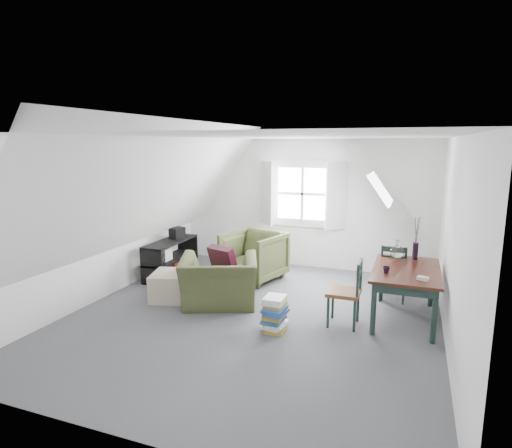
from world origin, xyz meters
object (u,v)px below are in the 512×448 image
at_px(ottoman, 173,286).
at_px(dining_chair_far, 393,271).
at_px(magazine_stack, 275,314).
at_px(dining_table, 406,276).
at_px(dining_chair_near, 347,292).
at_px(armchair_far, 254,279).
at_px(media_shelf, 170,260).
at_px(armchair_near, 219,304).

distance_m(ottoman, dining_chair_far, 3.43).
bearing_deg(magazine_stack, ottoman, 163.25).
bearing_deg(dining_table, ottoman, -169.09).
bearing_deg(dining_chair_near, armchair_far, -137.67).
distance_m(armchair_far, dining_chair_far, 2.44).
bearing_deg(dining_table, armchair_far, 164.36).
bearing_deg(media_shelf, armchair_far, 17.18).
relative_size(ottoman, media_shelf, 0.49).
height_order(dining_table, dining_chair_near, dining_chair_near).
xyz_separation_m(armchair_far, dining_chair_near, (1.86, -1.40, 0.47)).
xyz_separation_m(armchair_far, ottoman, (-0.84, -1.34, 0.21)).
distance_m(dining_chair_near, media_shelf, 3.54).
height_order(armchair_near, dining_chair_near, dining_chair_near).
relative_size(armchair_far, dining_chair_far, 1.07).
bearing_deg(magazine_stack, armchair_far, 118.15).
relative_size(armchair_near, dining_chair_far, 1.26).
bearing_deg(dining_chair_far, dining_table, 87.43).
bearing_deg(ottoman, dining_table, 6.97).
distance_m(dining_chair_near, magazine_stack, 1.01).
bearing_deg(dining_chair_near, magazine_stack, -70.11).
xyz_separation_m(dining_chair_near, magazine_stack, (-0.84, -0.50, -0.24)).
xyz_separation_m(armchair_near, media_shelf, (-1.46, 0.96, 0.30)).
bearing_deg(dining_chair_near, dining_table, 112.88).
bearing_deg(dining_chair_near, armchair_near, -103.48).
distance_m(armchair_near, magazine_stack, 1.25).
bearing_deg(armchair_near, dining_table, 166.37).
distance_m(dining_chair_far, dining_chair_near, 1.31).
height_order(dining_chair_far, media_shelf, dining_chair_far).
distance_m(ottoman, dining_table, 3.48).
bearing_deg(armchair_far, media_shelf, -150.65).
relative_size(dining_chair_near, media_shelf, 0.70).
height_order(armchair_near, dining_table, dining_table).
distance_m(ottoman, magazine_stack, 1.94).
bearing_deg(media_shelf, magazine_stack, -27.04).
distance_m(armchair_near, dining_table, 2.75).
relative_size(dining_chair_far, dining_chair_near, 0.99).
distance_m(dining_table, media_shelf, 4.16).
xyz_separation_m(armchair_far, media_shelf, (-1.52, -0.34, 0.30)).
height_order(dining_table, dining_chair_far, dining_chair_far).
distance_m(dining_table, magazine_stack, 1.89).
relative_size(dining_table, dining_chair_far, 1.62).
height_order(media_shelf, magazine_stack, media_shelf).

